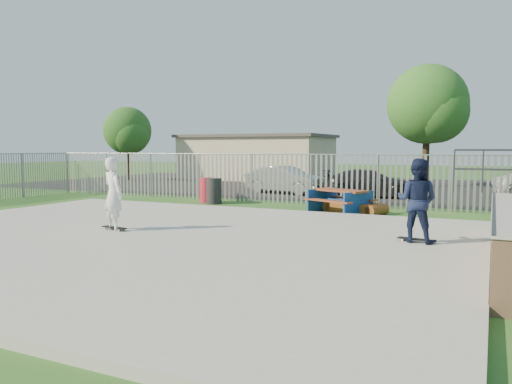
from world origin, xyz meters
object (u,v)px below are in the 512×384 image
at_px(car_silver, 285,180).
at_px(tree_mid, 427,105).
at_px(trash_bin_grey, 214,191).
at_px(skater_navy, 417,200).
at_px(picnic_table, 340,201).
at_px(skater_white, 113,194).
at_px(tree_left, 128,131).
at_px(funbox, 355,208).
at_px(car_dark, 370,183).
at_px(trash_bin_red, 207,190).

height_order(car_silver, tree_mid, tree_mid).
xyz_separation_m(trash_bin_grey, car_silver, (0.92, 5.37, 0.18)).
bearing_deg(skater_navy, trash_bin_grey, -24.70).
distance_m(picnic_table, car_silver, 7.51).
bearing_deg(skater_white, trash_bin_grey, -58.50).
height_order(tree_mid, skater_white, tree_mid).
xyz_separation_m(car_silver, tree_left, (-14.08, 5.19, 2.76)).
bearing_deg(tree_left, skater_white, -51.07).
relative_size(funbox, car_dark, 0.47).
height_order(car_silver, car_dark, car_silver).
height_order(picnic_table, car_silver, car_silver).
bearing_deg(skater_navy, car_dark, -62.85).
bearing_deg(picnic_table, car_dark, 117.36).
xyz_separation_m(trash_bin_red, skater_white, (1.95, -7.82, 0.57)).
distance_m(funbox, tree_mid, 14.32).
bearing_deg(car_silver, tree_mid, -25.51).
distance_m(trash_bin_red, tree_mid, 15.28).
distance_m(picnic_table, car_dark, 6.00).
relative_size(funbox, car_silver, 0.50).
distance_m(funbox, skater_white, 8.43).
distance_m(picnic_table, trash_bin_red, 5.98).
bearing_deg(funbox, tree_left, 171.79).
bearing_deg(skater_white, skater_navy, -146.75).
xyz_separation_m(funbox, skater_white, (-4.41, -7.13, 0.90)).
relative_size(car_dark, skater_navy, 2.32).
xyz_separation_m(trash_bin_red, trash_bin_grey, (0.51, -0.31, 0.01)).
bearing_deg(trash_bin_grey, skater_white, -79.12).
height_order(car_dark, tree_left, tree_left).
distance_m(picnic_table, tree_left, 21.89).
relative_size(trash_bin_grey, tree_mid, 0.15).
bearing_deg(picnic_table, trash_bin_red, -164.85).
relative_size(funbox, skater_white, 1.09).
bearing_deg(tree_mid, trash_bin_grey, -116.45).
bearing_deg(car_dark, skater_white, 151.62).
bearing_deg(car_silver, skater_white, -167.40).
xyz_separation_m(tree_left, tree_mid, (19.71, 2.61, 1.30)).
distance_m(picnic_table, funbox, 0.58).
xyz_separation_m(funbox, tree_left, (-19.01, 10.94, 3.27)).
bearing_deg(tree_mid, tree_left, -172.45).
relative_size(tree_mid, skater_navy, 3.79).
bearing_deg(trash_bin_red, car_dark, 41.91).
xyz_separation_m(trash_bin_red, car_dark, (5.60, 5.03, 0.14)).
xyz_separation_m(funbox, tree_mid, (0.70, 13.56, 4.57)).
bearing_deg(tree_left, picnic_table, -31.16).
relative_size(trash_bin_red, car_dark, 0.24).
bearing_deg(picnic_table, skater_navy, -33.77).
bearing_deg(car_dark, car_silver, 76.97).
distance_m(car_dark, skater_white, 13.36).
relative_size(picnic_table, tree_mid, 0.34).
xyz_separation_m(tree_mid, skater_white, (-5.11, -20.69, -3.67)).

